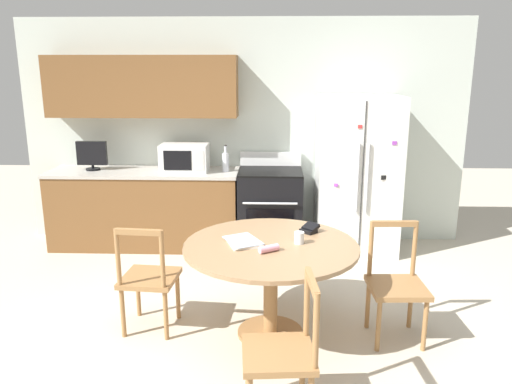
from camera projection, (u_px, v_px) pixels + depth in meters
ground_plane at (223, 355)px, 3.67m from camera, size 14.00×14.00×0.00m
back_wall at (217, 120)px, 5.84m from camera, size 5.20×0.44×2.60m
kitchen_counter at (146, 208)px, 5.82m from camera, size 2.17×0.64×0.90m
refrigerator at (357, 175)px, 5.58m from camera, size 0.89×0.71×1.76m
oven_range at (270, 209)px, 5.74m from camera, size 0.72×0.68×1.08m
microwave at (185, 158)px, 5.65m from camera, size 0.53×0.35×0.31m
countertop_tv at (92, 155)px, 5.70m from camera, size 0.34×0.16×0.33m
counter_bottle at (226, 161)px, 5.64m from camera, size 0.08×0.08×0.30m
dining_table at (271, 260)px, 3.81m from camera, size 1.33×1.33×0.75m
dining_chair_near at (283, 353)px, 2.92m from camera, size 0.45×0.45×0.90m
dining_chair_right at (396, 285)px, 3.82m from camera, size 0.44×0.44×0.90m
dining_chair_left at (149, 279)px, 3.94m from camera, size 0.45×0.45×0.90m
candle_glass at (299, 239)px, 3.79m from camera, size 0.08×0.08×0.09m
folded_napkin at (269, 249)px, 3.62m from camera, size 0.16×0.12×0.05m
wallet at (310, 229)px, 4.05m from camera, size 0.17×0.17×0.07m
mail_stack at (243, 241)px, 3.81m from camera, size 0.34×0.37×0.02m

